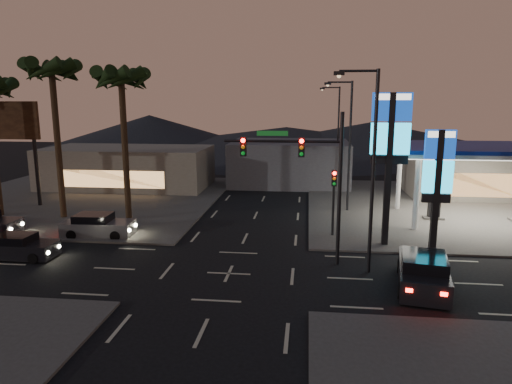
# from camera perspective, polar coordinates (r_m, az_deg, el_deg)

# --- Properties ---
(ground) EXTENTS (140.00, 140.00, 0.00)m
(ground) POSITION_cam_1_polar(r_m,az_deg,el_deg) (23.32, -3.43, -10.15)
(ground) COLOR black
(ground) RESTS_ON ground
(corner_lot_ne) EXTENTS (24.00, 24.00, 0.12)m
(corner_lot_ne) POSITION_cam_1_polar(r_m,az_deg,el_deg) (40.21, 23.97, -1.83)
(corner_lot_ne) COLOR #47443F
(corner_lot_ne) RESTS_ON ground
(corner_lot_nw) EXTENTS (24.00, 24.00, 0.12)m
(corner_lot_nw) POSITION_cam_1_polar(r_m,az_deg,el_deg) (43.13, -21.02, -0.77)
(corner_lot_nw) COLOR #47443F
(corner_lot_nw) RESTS_ON ground
(gas_station) EXTENTS (12.20, 8.20, 5.47)m
(gas_station) POSITION_cam_1_polar(r_m,az_deg,el_deg) (35.69, 26.50, 4.59)
(gas_station) COLOR silver
(gas_station) RESTS_ON ground
(convenience_store) EXTENTS (10.00, 6.00, 4.00)m
(convenience_store) POSITION_cam_1_polar(r_m,az_deg,el_deg) (45.16, 24.72, 1.96)
(convenience_store) COLOR #726B5B
(convenience_store) RESTS_ON ground
(pylon_sign_tall) EXTENTS (2.20, 0.35, 9.00)m
(pylon_sign_tall) POSITION_cam_1_polar(r_m,az_deg,el_deg) (27.36, 16.43, 6.39)
(pylon_sign_tall) COLOR black
(pylon_sign_tall) RESTS_ON ground
(pylon_sign_short) EXTENTS (1.60, 0.35, 7.00)m
(pylon_sign_short) POSITION_cam_1_polar(r_m,az_deg,el_deg) (27.13, 21.79, 2.31)
(pylon_sign_short) COLOR black
(pylon_sign_short) RESTS_ON ground
(traffic_signal_mast) EXTENTS (6.10, 0.39, 8.00)m
(traffic_signal_mast) POSITION_cam_1_polar(r_m,az_deg,el_deg) (23.59, 6.30, 3.21)
(traffic_signal_mast) COLOR black
(traffic_signal_mast) RESTS_ON ground
(pedestal_signal) EXTENTS (0.32, 0.39, 4.30)m
(pedestal_signal) POSITION_cam_1_polar(r_m,az_deg,el_deg) (28.95, 9.70, -0.01)
(pedestal_signal) COLOR black
(pedestal_signal) RESTS_ON ground
(streetlight_near) EXTENTS (2.14, 0.25, 10.00)m
(streetlight_near) POSITION_cam_1_polar(r_m,az_deg,el_deg) (22.74, 14.00, 3.89)
(streetlight_near) COLOR black
(streetlight_near) RESTS_ON ground
(streetlight_mid) EXTENTS (2.14, 0.25, 10.00)m
(streetlight_mid) POSITION_cam_1_polar(r_m,az_deg,el_deg) (35.61, 11.34, 6.57)
(streetlight_mid) COLOR black
(streetlight_mid) RESTS_ON ground
(streetlight_far) EXTENTS (2.14, 0.25, 10.00)m
(streetlight_far) POSITION_cam_1_polar(r_m,az_deg,el_deg) (49.54, 10.01, 7.89)
(streetlight_far) COLOR black
(streetlight_far) RESTS_ON ground
(palm_a) EXTENTS (4.41, 4.41, 10.86)m
(palm_a) POSITION_cam_1_polar(r_m,az_deg,el_deg) (33.43, -16.45, 12.41)
(palm_a) COLOR black
(palm_a) RESTS_ON ground
(palm_b) EXTENTS (4.41, 4.41, 11.46)m
(palm_b) POSITION_cam_1_polar(r_m,az_deg,el_deg) (35.67, -24.11, 12.68)
(palm_b) COLOR black
(palm_b) RESTS_ON ground
(billboard) EXTENTS (6.00, 0.30, 8.50)m
(billboard) POSITION_cam_1_polar(r_m,az_deg,el_deg) (42.15, -28.99, 6.93)
(billboard) COLOR black
(billboard) RESTS_ON ground
(building_far_west) EXTENTS (16.00, 8.00, 4.00)m
(building_far_west) POSITION_cam_1_polar(r_m,az_deg,el_deg) (47.33, -15.72, 2.97)
(building_far_west) COLOR #726B5B
(building_far_west) RESTS_ON ground
(building_far_mid) EXTENTS (12.00, 9.00, 4.40)m
(building_far_mid) POSITION_cam_1_polar(r_m,az_deg,el_deg) (47.82, 4.25, 3.68)
(building_far_mid) COLOR #4C4C51
(building_far_mid) RESTS_ON ground
(hill_left) EXTENTS (40.00, 40.00, 6.00)m
(hill_left) POSITION_cam_1_polar(r_m,az_deg,el_deg) (86.49, -13.11, 7.36)
(hill_left) COLOR black
(hill_left) RESTS_ON ground
(hill_right) EXTENTS (50.00, 50.00, 5.00)m
(hill_right) POSITION_cam_1_polar(r_m,az_deg,el_deg) (82.36, 14.36, 6.77)
(hill_right) COLOR black
(hill_right) RESTS_ON ground
(hill_center) EXTENTS (60.00, 60.00, 4.00)m
(hill_center) POSITION_cam_1_polar(r_m,az_deg,el_deg) (81.72, 3.80, 6.71)
(hill_center) COLOR black
(hill_center) RESTS_ON ground
(car_lane_a_front) EXTENTS (4.09, 1.76, 1.32)m
(car_lane_a_front) POSITION_cam_1_polar(r_m,az_deg,el_deg) (28.50, -27.53, -6.12)
(car_lane_a_front) COLOR black
(car_lane_a_front) RESTS_ON ground
(car_lane_b_front) EXTENTS (4.60, 2.09, 1.47)m
(car_lane_b_front) POSITION_cam_1_polar(r_m,az_deg,el_deg) (30.89, -19.20, -4.04)
(car_lane_b_front) COLOR slate
(car_lane_b_front) RESTS_ON ground
(suv_station) EXTENTS (2.92, 5.25, 1.66)m
(suv_station) POSITION_cam_1_polar(r_m,az_deg,el_deg) (22.70, 20.14, -9.37)
(suv_station) COLOR black
(suv_station) RESTS_ON ground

